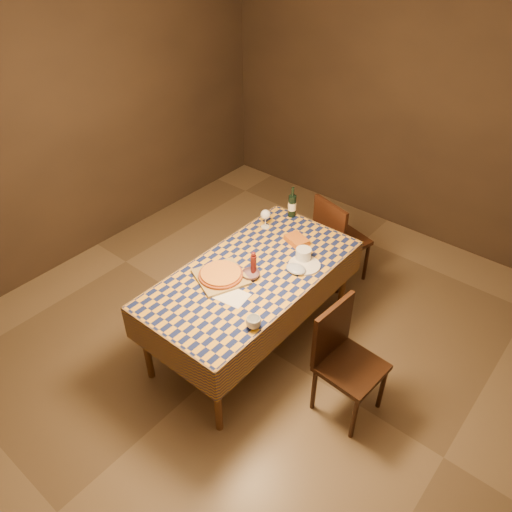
{
  "coord_description": "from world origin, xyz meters",
  "views": [
    {
      "loc": [
        1.97,
        -2.33,
        3.25
      ],
      "look_at": [
        0.0,
        0.05,
        0.9
      ],
      "focal_mm": 35.0,
      "sensor_mm": 36.0,
      "label": 1
    }
  ],
  "objects_px": {
    "bowl": "(251,275)",
    "chair_far": "(337,237)",
    "chair_right": "(343,355)",
    "wine_bottle": "(292,205)",
    "pizza": "(221,274)",
    "dining_table": "(252,279)",
    "white_plate": "(304,265)",
    "cutting_board": "(221,277)"
  },
  "relations": [
    {
      "from": "wine_bottle",
      "to": "chair_far",
      "type": "bearing_deg",
      "value": 41.66
    },
    {
      "from": "dining_table",
      "to": "white_plate",
      "type": "relative_size",
      "value": 7.17
    },
    {
      "from": "pizza",
      "to": "chair_right",
      "type": "relative_size",
      "value": 0.4
    },
    {
      "from": "pizza",
      "to": "chair_far",
      "type": "height_order",
      "value": "chair_far"
    },
    {
      "from": "bowl",
      "to": "chair_right",
      "type": "distance_m",
      "value": 0.92
    },
    {
      "from": "pizza",
      "to": "white_plate",
      "type": "height_order",
      "value": "pizza"
    },
    {
      "from": "pizza",
      "to": "bowl",
      "type": "bearing_deg",
      "value": 42.79
    },
    {
      "from": "cutting_board",
      "to": "chair_right",
      "type": "height_order",
      "value": "chair_right"
    },
    {
      "from": "pizza",
      "to": "wine_bottle",
      "type": "bearing_deg",
      "value": 95.9
    },
    {
      "from": "cutting_board",
      "to": "dining_table",
      "type": "bearing_deg",
      "value": 56.85
    },
    {
      "from": "white_plate",
      "to": "chair_far",
      "type": "xyz_separation_m",
      "value": [
        -0.19,
        0.83,
        -0.25
      ]
    },
    {
      "from": "dining_table",
      "to": "cutting_board",
      "type": "bearing_deg",
      "value": -123.15
    },
    {
      "from": "cutting_board",
      "to": "white_plate",
      "type": "bearing_deg",
      "value": 52.75
    },
    {
      "from": "white_plate",
      "to": "chair_right",
      "type": "xyz_separation_m",
      "value": [
        0.64,
        -0.4,
        -0.25
      ]
    },
    {
      "from": "chair_far",
      "to": "chair_right",
      "type": "distance_m",
      "value": 1.48
    },
    {
      "from": "dining_table",
      "to": "pizza",
      "type": "relative_size",
      "value": 4.89
    },
    {
      "from": "dining_table",
      "to": "chair_right",
      "type": "bearing_deg",
      "value": -4.47
    },
    {
      "from": "wine_bottle",
      "to": "chair_right",
      "type": "height_order",
      "value": "wine_bottle"
    },
    {
      "from": "cutting_board",
      "to": "white_plate",
      "type": "relative_size",
      "value": 1.4
    },
    {
      "from": "cutting_board",
      "to": "bowl",
      "type": "height_order",
      "value": "bowl"
    },
    {
      "from": "cutting_board",
      "to": "chair_far",
      "type": "relative_size",
      "value": 0.39
    },
    {
      "from": "cutting_board",
      "to": "bowl",
      "type": "xyz_separation_m",
      "value": [
        0.17,
        0.16,
        0.01
      ]
    },
    {
      "from": "dining_table",
      "to": "wine_bottle",
      "type": "relative_size",
      "value": 6.25
    },
    {
      "from": "dining_table",
      "to": "cutting_board",
      "type": "height_order",
      "value": "cutting_board"
    },
    {
      "from": "wine_bottle",
      "to": "pizza",
      "type": "bearing_deg",
      "value": -84.1
    },
    {
      "from": "wine_bottle",
      "to": "chair_far",
      "type": "relative_size",
      "value": 0.32
    },
    {
      "from": "bowl",
      "to": "wine_bottle",
      "type": "distance_m",
      "value": 0.96
    },
    {
      "from": "bowl",
      "to": "chair_far",
      "type": "xyz_separation_m",
      "value": [
        0.05,
        1.21,
        -0.27
      ]
    },
    {
      "from": "dining_table",
      "to": "chair_far",
      "type": "xyz_separation_m",
      "value": [
        0.08,
        1.16,
        -0.17
      ]
    },
    {
      "from": "chair_right",
      "to": "dining_table",
      "type": "bearing_deg",
      "value": 175.53
    },
    {
      "from": "cutting_board",
      "to": "pizza",
      "type": "xyz_separation_m",
      "value": [
        0.0,
        0.0,
        0.03
      ]
    },
    {
      "from": "dining_table",
      "to": "bowl",
      "type": "distance_m",
      "value": 0.12
    },
    {
      "from": "dining_table",
      "to": "white_plate",
      "type": "height_order",
      "value": "white_plate"
    },
    {
      "from": "dining_table",
      "to": "chair_right",
      "type": "distance_m",
      "value": 0.93
    },
    {
      "from": "dining_table",
      "to": "cutting_board",
      "type": "distance_m",
      "value": 0.27
    },
    {
      "from": "bowl",
      "to": "wine_bottle",
      "type": "bearing_deg",
      "value": 107.02
    },
    {
      "from": "pizza",
      "to": "chair_far",
      "type": "bearing_deg",
      "value": 80.87
    },
    {
      "from": "bowl",
      "to": "white_plate",
      "type": "xyz_separation_m",
      "value": [
        0.24,
        0.38,
        -0.02
      ]
    },
    {
      "from": "bowl",
      "to": "chair_far",
      "type": "distance_m",
      "value": 1.24
    },
    {
      "from": "bowl",
      "to": "pizza",
      "type": "bearing_deg",
      "value": -137.21
    },
    {
      "from": "wine_bottle",
      "to": "white_plate",
      "type": "distance_m",
      "value": 0.75
    },
    {
      "from": "pizza",
      "to": "dining_table",
      "type": "bearing_deg",
      "value": 56.85
    }
  ]
}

